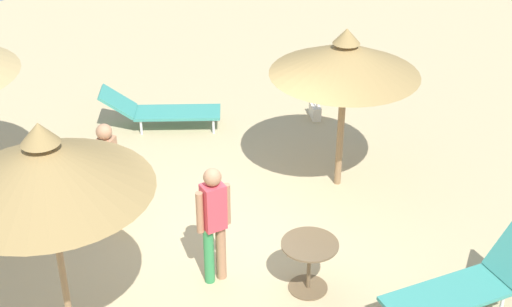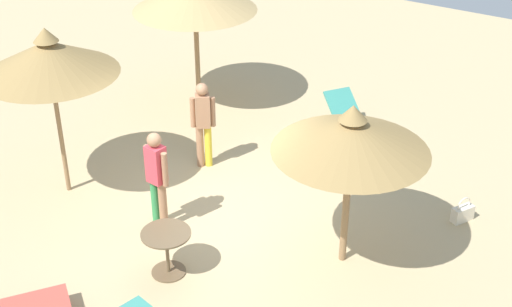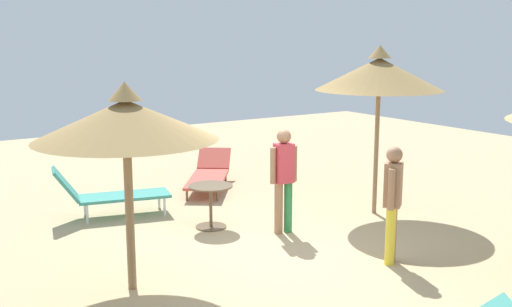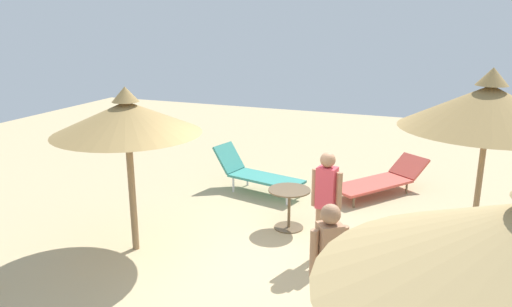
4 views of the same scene
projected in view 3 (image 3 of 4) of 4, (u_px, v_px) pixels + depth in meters
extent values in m
cube|color=tan|center=(267.00, 252.00, 8.88)|extent=(24.00, 24.00, 0.10)
cylinder|color=olive|center=(129.00, 199.00, 7.30)|extent=(0.10, 0.10, 2.26)
cone|color=#997A47|center=(126.00, 120.00, 7.12)|extent=(2.17, 2.17, 0.47)
cone|color=#997A47|center=(125.00, 91.00, 7.06)|extent=(0.39, 0.39, 0.22)
cylinder|color=olive|center=(377.00, 143.00, 10.46)|extent=(0.07, 0.07, 2.50)
cone|color=#997A47|center=(379.00, 74.00, 10.24)|extent=(2.15, 2.15, 0.54)
cone|color=#997A47|center=(380.00, 52.00, 10.17)|extent=(0.39, 0.39, 0.22)
cube|color=teal|center=(124.00, 196.00, 10.48)|extent=(1.63, 0.94, 0.05)
cylinder|color=silver|center=(159.00, 200.00, 10.96)|extent=(0.04, 0.04, 0.32)
cylinder|color=silver|center=(165.00, 207.00, 10.49)|extent=(0.04, 0.04, 0.32)
cylinder|color=silver|center=(85.00, 206.00, 10.53)|extent=(0.04, 0.04, 0.32)
cylinder|color=silver|center=(87.00, 214.00, 10.07)|extent=(0.04, 0.04, 0.32)
cube|color=teal|center=(65.00, 184.00, 10.11)|extent=(0.53, 0.68, 0.55)
cube|color=#CC4C3F|center=(207.00, 179.00, 12.13)|extent=(1.58, 1.80, 0.05)
cylinder|color=brown|center=(217.00, 196.00, 11.42)|extent=(0.04, 0.04, 0.22)
cylinder|color=brown|center=(187.00, 195.00, 11.46)|extent=(0.04, 0.04, 0.22)
cylinder|color=brown|center=(226.00, 178.00, 12.85)|extent=(0.04, 0.04, 0.22)
cylinder|color=brown|center=(199.00, 177.00, 12.89)|extent=(0.04, 0.04, 0.22)
cube|color=#CC4C3F|center=(214.00, 158.00, 13.16)|extent=(0.84, 0.80, 0.39)
cylinder|color=#A57554|center=(279.00, 208.00, 9.52)|extent=(0.13, 0.13, 0.81)
cylinder|color=#338C4C|center=(288.00, 207.00, 9.59)|extent=(0.13, 0.13, 0.81)
cube|color=#D83F4C|center=(284.00, 163.00, 9.42)|extent=(0.29, 0.25, 0.61)
sphere|color=#A57554|center=(284.00, 136.00, 9.34)|extent=(0.22, 0.22, 0.22)
cylinder|color=#A57554|center=(273.00, 166.00, 9.34)|extent=(0.09, 0.09, 0.56)
cylinder|color=#A57554|center=(294.00, 164.00, 9.50)|extent=(0.09, 0.09, 0.56)
cylinder|color=yellow|center=(390.00, 236.00, 8.21)|extent=(0.13, 0.13, 0.80)
cylinder|color=#A57554|center=(392.00, 233.00, 8.34)|extent=(0.13, 0.13, 0.80)
cube|color=#A57554|center=(393.00, 185.00, 8.15)|extent=(0.33, 0.32, 0.60)
sphere|color=#A57554|center=(394.00, 155.00, 8.07)|extent=(0.22, 0.22, 0.22)
cylinder|color=#A57554|center=(391.00, 190.00, 7.99)|extent=(0.09, 0.09, 0.55)
cylinder|color=#A57554|center=(395.00, 184.00, 8.31)|extent=(0.09, 0.09, 0.55)
cylinder|color=brown|center=(211.00, 186.00, 9.76)|extent=(0.71, 0.71, 0.02)
cylinder|color=brown|center=(211.00, 207.00, 9.83)|extent=(0.05, 0.05, 0.67)
cylinder|color=brown|center=(211.00, 227.00, 9.89)|extent=(0.50, 0.50, 0.02)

